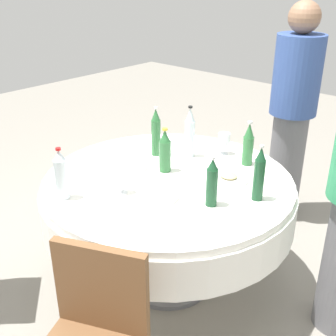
% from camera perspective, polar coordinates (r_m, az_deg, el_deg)
% --- Properties ---
extents(ground_plane, '(10.00, 10.00, 0.00)m').
position_cam_1_polar(ground_plane, '(2.87, -0.00, -14.64)').
color(ground_plane, gray).
extents(dining_table, '(1.46, 1.46, 0.74)m').
position_cam_1_polar(dining_table, '(2.53, -0.00, -4.27)').
color(dining_table, white).
rests_on(dining_table, ground_plane).
extents(bottle_clear_right, '(0.07, 0.07, 0.28)m').
position_cam_1_polar(bottle_clear_right, '(2.26, -14.02, -0.91)').
color(bottle_clear_right, silver).
rests_on(bottle_clear_right, dining_table).
extents(bottle_dark_green_mid, '(0.06, 0.06, 0.27)m').
position_cam_1_polar(bottle_dark_green_mid, '(2.14, 5.86, -2.00)').
color(bottle_dark_green_mid, '#194728').
rests_on(bottle_dark_green_mid, dining_table).
extents(bottle_green_outer, '(0.06, 0.06, 0.32)m').
position_cam_1_polar(bottle_green_outer, '(2.71, -1.61, 4.68)').
color(bottle_green_outer, '#2D6B38').
rests_on(bottle_green_outer, dining_table).
extents(bottle_clear_near, '(0.06, 0.06, 0.33)m').
position_cam_1_polar(bottle_clear_near, '(2.69, 2.91, 4.63)').
color(bottle_clear_near, silver).
rests_on(bottle_clear_near, dining_table).
extents(bottle_green_south, '(0.07, 0.07, 0.27)m').
position_cam_1_polar(bottle_green_south, '(2.50, -0.41, 2.22)').
color(bottle_green_south, '#2D6B38').
rests_on(bottle_green_south, dining_table).
extents(bottle_green_east, '(0.06, 0.06, 0.28)m').
position_cam_1_polar(bottle_green_east, '(2.63, 10.61, 3.05)').
color(bottle_green_east, '#2D6B38').
rests_on(bottle_green_east, dining_table).
extents(bottle_dark_green_north, '(0.06, 0.06, 0.30)m').
position_cam_1_polar(bottle_dark_green_north, '(2.23, 12.02, -0.88)').
color(bottle_dark_green_north, '#194728').
rests_on(bottle_dark_green_north, dining_table).
extents(wine_glass_near, '(0.07, 0.07, 0.15)m').
position_cam_1_polar(wine_glass_near, '(2.27, -6.26, -1.01)').
color(wine_glass_near, white).
rests_on(wine_glass_near, dining_table).
extents(wine_glass_south, '(0.08, 0.08, 0.14)m').
position_cam_1_polar(wine_glass_south, '(2.77, 7.47, 3.69)').
color(wine_glass_south, white).
rests_on(wine_glass_south, dining_table).
extents(plate_front, '(0.25, 0.25, 0.02)m').
position_cam_1_polar(plate_front, '(2.58, -5.59, 0.05)').
color(plate_front, white).
rests_on(plate_front, dining_table).
extents(plate_west, '(0.22, 0.22, 0.04)m').
position_cam_1_polar(plate_west, '(2.46, 8.05, -1.31)').
color(plate_west, white).
rests_on(plate_west, dining_table).
extents(plate_rear, '(0.21, 0.21, 0.02)m').
position_cam_1_polar(plate_rear, '(2.25, -1.23, -3.79)').
color(plate_rear, white).
rests_on(plate_rear, dining_table).
extents(knife_mid, '(0.07, 0.18, 0.00)m').
position_cam_1_polar(knife_mid, '(2.04, -2.28, -7.27)').
color(knife_mid, silver).
rests_on(knife_mid, dining_table).
extents(knife_outer, '(0.18, 0.05, 0.00)m').
position_cam_1_polar(knife_outer, '(2.12, -9.42, -6.34)').
color(knife_outer, silver).
rests_on(knife_outer, dining_table).
extents(folded_napkin, '(0.16, 0.16, 0.02)m').
position_cam_1_polar(folded_napkin, '(2.54, -12.12, -0.77)').
color(folded_napkin, white).
rests_on(folded_napkin, dining_table).
extents(person_mid, '(0.34, 0.34, 1.64)m').
position_cam_1_polar(person_mid, '(3.32, 16.19, 7.08)').
color(person_mid, slate).
rests_on(person_mid, ground_plane).
extents(chair_east, '(0.53, 0.53, 0.87)m').
position_cam_1_polar(chair_east, '(1.85, -10.00, -20.98)').
color(chair_east, brown).
rests_on(chair_east, ground_plane).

